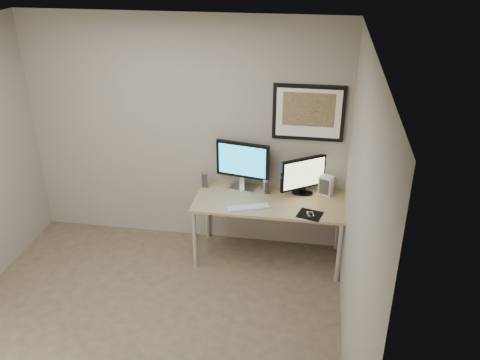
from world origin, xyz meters
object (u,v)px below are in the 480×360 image
(speaker_left, at_px, (205,179))
(monitor_tv, at_px, (303,175))
(desk, at_px, (269,206))
(speaker_right, at_px, (266,187))
(framed_art, at_px, (309,113))
(monitor_large, at_px, (243,163))
(fan_unit, at_px, (326,185))
(keyboard, at_px, (249,207))

(speaker_left, bearing_deg, monitor_tv, -14.55)
(desk, relative_size, speaker_right, 9.90)
(framed_art, relative_size, speaker_right, 4.64)
(speaker_left, bearing_deg, monitor_large, -9.65)
(framed_art, distance_m, speaker_right, 0.92)
(monitor_tv, bearing_deg, desk, 178.22)
(monitor_large, xyz_separation_m, fan_unit, (0.92, 0.00, -0.19))
(framed_art, bearing_deg, monitor_tv, -95.09)
(desk, distance_m, monitor_tv, 0.50)
(monitor_tv, bearing_deg, speaker_right, 154.40)
(monitor_large, height_order, speaker_right, monitor_large)
(monitor_large, distance_m, speaker_right, 0.36)
(monitor_large, xyz_separation_m, keyboard, (0.14, -0.43, -0.30))
(speaker_left, xyz_separation_m, keyboard, (0.56, -0.39, -0.09))
(monitor_large, bearing_deg, speaker_right, -7.04)
(monitor_large, distance_m, fan_unit, 0.94)
(monitor_tv, xyz_separation_m, fan_unit, (0.25, 0.03, -0.12))
(desk, xyz_separation_m, speaker_right, (-0.06, 0.16, 0.15))
(speaker_left, xyz_separation_m, speaker_right, (0.69, -0.05, -0.01))
(speaker_left, relative_size, fan_unit, 0.88)
(framed_art, height_order, monitor_large, framed_art)
(fan_unit, bearing_deg, monitor_tv, -148.49)
(monitor_tv, bearing_deg, framed_art, 51.06)
(speaker_left, bearing_deg, keyboard, -50.23)
(monitor_tv, distance_m, fan_unit, 0.28)
(monitor_large, bearing_deg, framed_art, 18.16)
(speaker_right, height_order, fan_unit, fan_unit)
(desk, xyz_separation_m, keyboard, (-0.19, -0.19, 0.07))
(speaker_right, height_order, keyboard, speaker_right)
(speaker_right, distance_m, keyboard, 0.38)
(speaker_right, bearing_deg, framed_art, -1.36)
(desk, relative_size, speaker_left, 8.35)
(monitor_large, height_order, monitor_tv, monitor_large)
(fan_unit, bearing_deg, framed_art, -175.86)
(framed_art, xyz_separation_m, speaker_right, (-0.41, -0.18, -0.81))
(keyboard, bearing_deg, speaker_right, 48.08)
(desk, distance_m, fan_unit, 0.66)
(framed_art, relative_size, fan_unit, 3.45)
(framed_art, bearing_deg, desk, -136.54)
(keyboard, distance_m, fan_unit, 0.90)
(speaker_left, relative_size, keyboard, 0.44)
(monitor_large, relative_size, fan_unit, 2.75)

